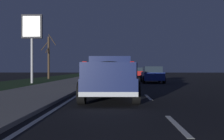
% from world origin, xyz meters
% --- Properties ---
extents(ground, '(144.00, 144.00, 0.00)m').
position_xyz_m(ground, '(27.00, 0.00, 0.00)').
color(ground, black).
extents(sidewalk_shoulder, '(108.00, 4.00, 0.12)m').
position_xyz_m(sidewalk_shoulder, '(27.00, 5.70, 0.06)').
color(sidewalk_shoulder, gray).
rests_on(sidewalk_shoulder, ground).
extents(grass_verge, '(108.00, 6.00, 0.01)m').
position_xyz_m(grass_verge, '(27.00, 10.70, 0.00)').
color(grass_verge, '#1E3819').
rests_on(grass_verge, ground).
extents(lane_markings, '(108.00, 3.54, 0.01)m').
position_xyz_m(lane_markings, '(28.89, 2.55, 0.00)').
color(lane_markings, silver).
rests_on(lane_markings, ground).
extents(pickup_truck, '(5.46, 2.35, 1.87)m').
position_xyz_m(pickup_truck, '(10.01, 1.75, 0.98)').
color(pickup_truck, '#141E4C').
rests_on(pickup_truck, ground).
extents(sedan_blue, '(4.43, 2.07, 1.54)m').
position_xyz_m(sedan_blue, '(23.65, -1.79, 0.78)').
color(sedan_blue, navy).
rests_on(sedan_blue, ground).
extents(sedan_red, '(4.43, 2.08, 1.54)m').
position_xyz_m(sedan_red, '(41.73, -1.89, 0.78)').
color(sedan_red, maroon).
rests_on(sedan_red, ground).
extents(sedan_black, '(4.43, 2.08, 1.54)m').
position_xyz_m(sedan_black, '(36.85, 1.88, 0.78)').
color(sedan_black, black).
rests_on(sedan_black, ground).
extents(sedan_green, '(4.43, 2.06, 1.54)m').
position_xyz_m(sedan_green, '(18.26, 1.52, 0.78)').
color(sedan_green, '#14592D').
rests_on(sedan_green, ground).
extents(gas_price_sign, '(0.27, 1.90, 6.31)m').
position_xyz_m(gas_price_sign, '(22.49, 9.35, 4.70)').
color(gas_price_sign, '#99999E').
rests_on(gas_price_sign, ground).
extents(bare_tree_far, '(1.05, 1.87, 5.94)m').
position_xyz_m(bare_tree_far, '(33.33, 10.72, 2.96)').
color(bare_tree_far, '#423323').
rests_on(bare_tree_far, ground).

